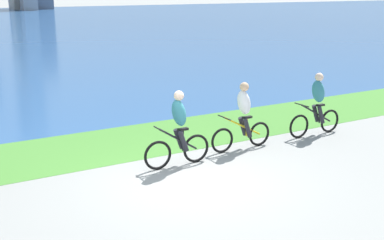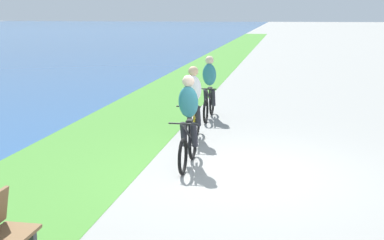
# 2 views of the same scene
# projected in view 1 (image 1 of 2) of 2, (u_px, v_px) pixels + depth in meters

# --- Properties ---
(ground_plane) EXTENTS (300.00, 300.00, 0.00)m
(ground_plane) POSITION_uv_depth(u_px,v_px,m) (190.00, 182.00, 10.23)
(ground_plane) COLOR gray
(grass_strip_bayside) EXTENTS (120.00, 2.86, 0.01)m
(grass_strip_bayside) POSITION_uv_depth(u_px,v_px,m) (128.00, 142.00, 12.87)
(grass_strip_bayside) COLOR #478433
(grass_strip_bayside) RESTS_ON ground
(cyclist_lead) EXTENTS (1.61, 0.52, 1.69)m
(cyclist_lead) POSITION_uv_depth(u_px,v_px,m) (179.00, 129.00, 10.96)
(cyclist_lead) COLOR black
(cyclist_lead) RESTS_ON ground
(cyclist_trailing) EXTENTS (1.71, 0.52, 1.65)m
(cyclist_trailing) POSITION_uv_depth(u_px,v_px,m) (243.00, 116.00, 12.10)
(cyclist_trailing) COLOR black
(cyclist_trailing) RESTS_ON ground
(cyclist_distant_rear) EXTENTS (1.73, 0.52, 1.68)m
(cyclist_distant_rear) POSITION_uv_depth(u_px,v_px,m) (317.00, 104.00, 13.26)
(cyclist_distant_rear) COLOR black
(cyclist_distant_rear) RESTS_ON ground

